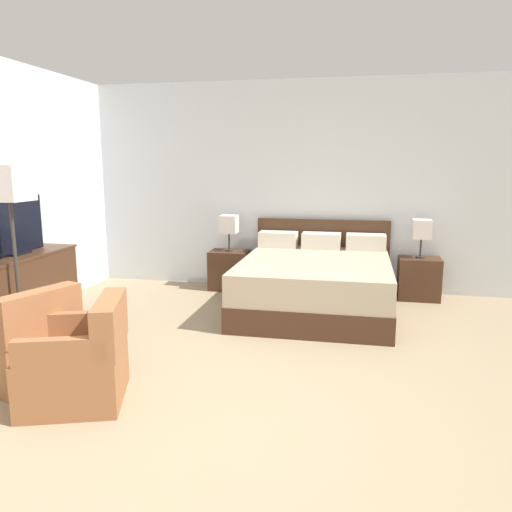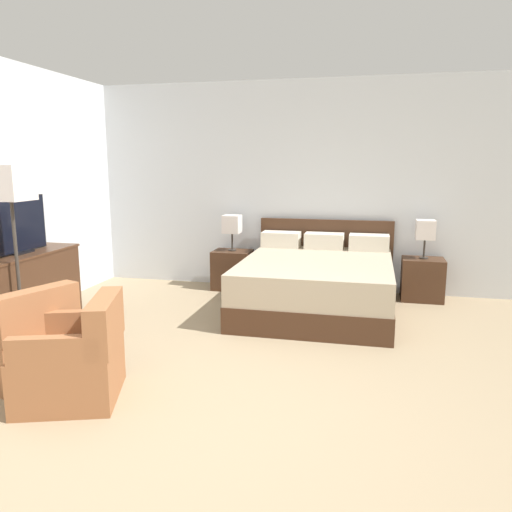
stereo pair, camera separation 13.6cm
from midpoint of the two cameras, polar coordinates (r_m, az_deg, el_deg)
ground_plane at (r=3.56m, az=-6.33°, el=-18.19°), size 11.34×11.34×0.00m
wall_back at (r=6.84m, az=4.21°, el=7.93°), size 6.52×0.06×2.79m
bed at (r=5.89m, az=7.65°, el=-3.10°), size 1.76×2.05×0.97m
nightstand_left at (r=6.85m, az=-2.15°, el=-1.58°), size 0.51×0.40×0.53m
nightstand_right at (r=6.65m, az=19.03°, el=-2.53°), size 0.51×0.40×0.53m
table_lamp_left at (r=6.74m, az=-2.18°, el=3.60°), size 0.23×0.23×0.49m
table_lamp_right at (r=6.54m, az=19.36°, el=2.79°), size 0.23×0.23×0.49m
dresser at (r=5.71m, az=-24.57°, el=-3.54°), size 0.51×1.40×0.80m
tv at (r=5.60m, az=-25.03°, el=3.12°), size 0.18×0.85×0.58m
armchair_by_window at (r=4.47m, az=-24.30°, el=-9.02°), size 0.88×0.87×0.76m
armchair_companion at (r=3.93m, az=-18.99°, el=-11.31°), size 0.87×0.87×0.76m
floor_lamp at (r=4.99m, az=-25.52°, el=6.31°), size 0.33×0.33×1.70m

